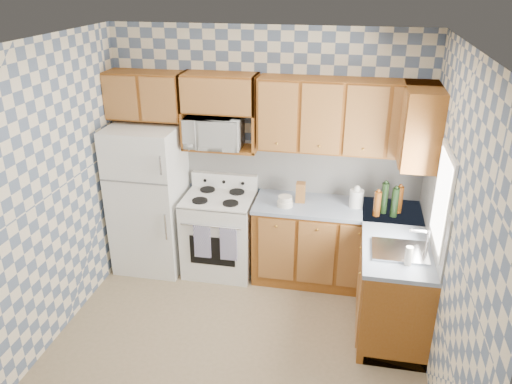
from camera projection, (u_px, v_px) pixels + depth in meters
The scene contains 30 objects.
floor at pixel (235, 347), 4.62m from camera, with size 3.40×3.40×0.00m, color #7F6D4E.
back_wall at pixel (266, 153), 5.50m from camera, with size 3.40×0.02×2.70m, color slate.
right_wall at pixel (451, 237), 3.77m from camera, with size 0.02×3.20×2.70m, color slate.
backsplash_back at pixel (302, 168), 5.48m from camera, with size 2.60×0.01×0.56m, color white.
backsplash_right at pixel (433, 209), 4.55m from camera, with size 0.01×1.60×0.56m, color white.
refrigerator at pixel (149, 198), 5.62m from camera, with size 0.75×0.70×1.68m, color white.
stove_body at pixel (220, 234), 5.66m from camera, with size 0.76×0.65×0.90m, color white.
cooktop at pixel (219, 198), 5.47m from camera, with size 0.76×0.65×0.03m, color silver.
backguard at pixel (225, 180), 5.68m from camera, with size 0.76×0.08×0.17m, color white.
dish_towel_left at pixel (202, 241), 5.33m from camera, with size 0.18×0.03×0.38m, color navy.
dish_towel_right at pixel (228, 244), 5.28m from camera, with size 0.18×0.03×0.38m, color navy.
base_cabinets_back at pixel (335, 245), 5.46m from camera, with size 1.75×0.60×0.88m, color brown.
base_cabinets_right at pixel (391, 276), 4.91m from camera, with size 0.60×1.60×0.88m, color brown.
countertop_back at pixel (338, 207), 5.26m from camera, with size 1.77×0.63×0.04m, color gray.
countertop_right at pixel (396, 235), 4.72m from camera, with size 0.63×1.60×0.04m, color gray.
upper_cabinets_back at pixel (345, 116), 5.00m from camera, with size 1.75×0.33×0.74m, color brown.
upper_cabinets_fridge at pixel (145, 95), 5.33m from camera, with size 0.82×0.33×0.50m, color brown.
upper_cabinets_right at pixel (420, 125), 4.71m from camera, with size 0.33×0.70×0.74m, color brown.
microwave_shelf at pixel (221, 147), 5.40m from camera, with size 0.80×0.33×0.03m, color brown.
microwave at pixel (214, 131), 5.32m from camera, with size 0.60×0.41×0.33m, color white.
sink at pixel (399, 251), 4.40m from camera, with size 0.48×0.40×0.03m, color #B7B7BC.
window at pixel (442, 200), 4.13m from camera, with size 0.02×0.66×0.86m, color silver.
bottle_0 at pixel (384, 198), 5.04m from camera, with size 0.07×0.07×0.33m, color black.
bottle_1 at pixel (395, 202), 4.97m from camera, with size 0.07×0.07×0.31m, color black.
bottle_2 at pixel (399, 200), 5.06m from camera, with size 0.07×0.07×0.28m, color #5D2D0C.
bottle_3 at pixel (377, 204), 4.99m from camera, with size 0.07×0.07×0.26m, color #5D2D0C.
knife_block at pixel (301, 192), 5.31m from camera, with size 0.10×0.10×0.22m, color brown.
electric_kettle at pixel (356, 198), 5.20m from camera, with size 0.15×0.15×0.18m, color white.
food_containers at pixel (285, 201), 5.23m from camera, with size 0.17×0.17×0.11m, color beige, non-canonical shape.
soap_bottle at pixel (409, 256), 4.17m from camera, with size 0.06×0.06×0.17m, color beige.
Camera 1 is at (0.89, -3.53, 3.19)m, focal length 35.00 mm.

